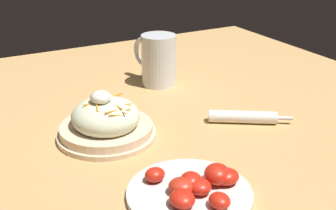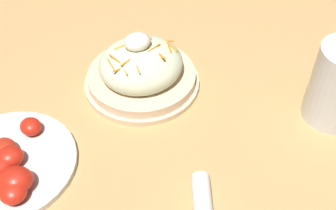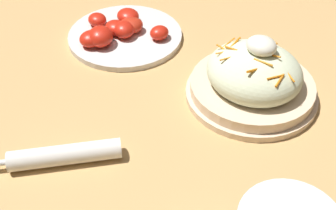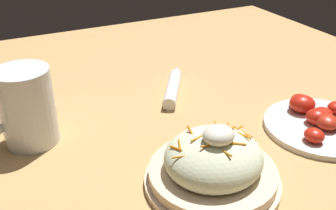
% 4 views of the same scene
% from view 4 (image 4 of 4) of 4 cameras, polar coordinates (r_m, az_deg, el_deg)
% --- Properties ---
extents(ground_plane, '(1.43, 1.43, 0.00)m').
position_cam_4_polar(ground_plane, '(0.73, 1.36, -4.54)').
color(ground_plane, tan).
extents(salad_plate, '(0.21, 0.21, 0.11)m').
position_cam_4_polar(salad_plate, '(0.61, 6.65, -8.75)').
color(salad_plate, beige).
rests_on(salad_plate, ground_plane).
extents(beer_mug, '(0.16, 0.10, 0.14)m').
position_cam_4_polar(beer_mug, '(0.73, -20.17, -0.65)').
color(beer_mug, white).
rests_on(beer_mug, ground_plane).
extents(napkin_roll, '(0.12, 0.17, 0.03)m').
position_cam_4_polar(napkin_roll, '(0.88, 0.70, 2.50)').
color(napkin_roll, white).
rests_on(napkin_roll, ground_plane).
extents(tomato_plate, '(0.22, 0.22, 0.05)m').
position_cam_4_polar(tomato_plate, '(0.81, 21.38, -2.16)').
color(tomato_plate, silver).
rests_on(tomato_plate, ground_plane).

